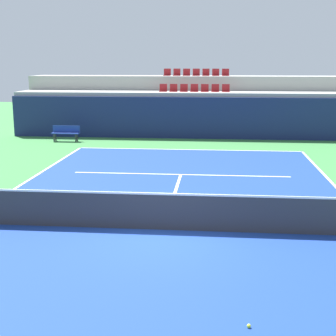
% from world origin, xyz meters
% --- Properties ---
extents(ground_plane, '(80.00, 80.00, 0.00)m').
position_xyz_m(ground_plane, '(0.00, 0.00, 0.00)').
color(ground_plane, '#387A3D').
extents(court_surface, '(11.00, 24.00, 0.01)m').
position_xyz_m(court_surface, '(0.00, 0.00, 0.01)').
color(court_surface, navy).
rests_on(court_surface, ground_plane).
extents(baseline_far, '(11.00, 0.10, 0.00)m').
position_xyz_m(baseline_far, '(0.00, 11.95, 0.01)').
color(baseline_far, white).
rests_on(baseline_far, court_surface).
extents(service_line_far, '(8.26, 0.10, 0.00)m').
position_xyz_m(service_line_far, '(0.00, 6.40, 0.01)').
color(service_line_far, white).
rests_on(service_line_far, court_surface).
extents(centre_service_line, '(0.10, 6.40, 0.00)m').
position_xyz_m(centre_service_line, '(0.00, 3.20, 0.01)').
color(centre_service_line, white).
rests_on(centre_service_line, court_surface).
extents(back_wall, '(20.75, 0.30, 2.32)m').
position_xyz_m(back_wall, '(0.00, 15.73, 1.16)').
color(back_wall, navy).
rests_on(back_wall, ground_plane).
extents(stands_tier_lower, '(20.75, 2.40, 2.53)m').
position_xyz_m(stands_tier_lower, '(0.00, 17.08, 1.27)').
color(stands_tier_lower, '#9E9E99').
rests_on(stands_tier_lower, ground_plane).
extents(stands_tier_upper, '(20.75, 2.40, 3.39)m').
position_xyz_m(stands_tier_upper, '(0.00, 19.48, 1.69)').
color(stands_tier_upper, '#9E9E99').
rests_on(stands_tier_upper, ground_plane).
extents(seating_row_lower, '(4.09, 0.44, 0.44)m').
position_xyz_m(seating_row_lower, '(0.00, 17.18, 2.66)').
color(seating_row_lower, maroon).
rests_on(seating_row_lower, stands_tier_lower).
extents(seating_row_upper, '(4.09, 0.44, 0.44)m').
position_xyz_m(seating_row_upper, '(0.00, 19.58, 3.51)').
color(seating_row_upper, maroon).
rests_on(seating_row_upper, stands_tier_upper).
extents(tennis_net, '(11.08, 0.08, 1.07)m').
position_xyz_m(tennis_net, '(0.00, 0.00, 0.51)').
color(tennis_net, black).
rests_on(tennis_net, court_surface).
extents(player_bench, '(1.50, 0.40, 0.85)m').
position_xyz_m(player_bench, '(-6.81, 14.00, 0.51)').
color(player_bench, navy).
rests_on(player_bench, ground_plane).
extents(tennis_ball_0, '(0.07, 0.07, 0.07)m').
position_xyz_m(tennis_ball_0, '(1.89, -4.63, 0.04)').
color(tennis_ball_0, '#CCE033').
rests_on(tennis_ball_0, court_surface).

